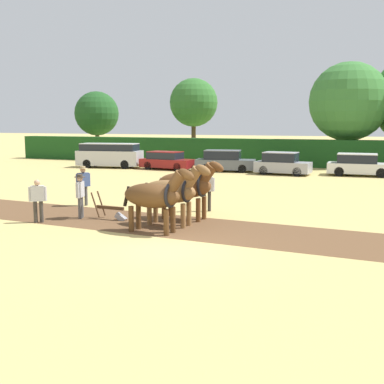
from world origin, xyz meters
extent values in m
plane|color=tan|center=(0.00, 0.00, 0.00)|extent=(240.00, 240.00, 0.00)
cube|color=brown|center=(-5.58, 3.25, 0.00)|extent=(28.59, 5.29, 0.01)
cube|color=#194719|center=(0.00, 28.04, 1.13)|extent=(56.75, 1.35, 2.27)
cylinder|color=brown|center=(-23.04, 32.66, 1.66)|extent=(0.44, 0.44, 3.31)
sphere|color=#1E4C1E|center=(-23.04, 32.66, 4.61)|extent=(4.73, 4.73, 4.73)
cylinder|color=#4C3823|center=(-11.88, 32.81, 2.15)|extent=(0.44, 0.44, 4.31)
sphere|color=#2D6628|center=(-11.88, 32.81, 5.62)|extent=(4.78, 4.78, 4.78)
cylinder|color=#4C3823|center=(3.03, 29.98, 1.79)|extent=(0.44, 0.44, 3.58)
sphere|color=#387533|center=(3.03, 29.98, 5.37)|extent=(6.53, 6.53, 6.53)
ellipsoid|color=#513319|center=(-1.40, 1.75, 1.25)|extent=(2.11, 0.99, 0.83)
cylinder|color=#513319|center=(-0.72, 1.95, 0.44)|extent=(0.18, 0.18, 0.88)
cylinder|color=#513319|center=(-0.75, 1.47, 0.44)|extent=(0.18, 0.18, 0.88)
cylinder|color=#513319|center=(-2.05, 2.03, 0.44)|extent=(0.18, 0.18, 0.88)
cylinder|color=#513319|center=(-2.08, 1.55, 0.44)|extent=(0.18, 0.18, 0.88)
cylinder|color=#513319|center=(-0.53, 1.70, 1.73)|extent=(0.80, 0.44, 0.87)
ellipsoid|color=#513319|center=(-0.12, 1.67, 2.02)|extent=(0.69, 0.30, 0.54)
cube|color=black|center=(-0.35, 1.69, 1.90)|extent=(0.42, 0.10, 0.55)
cylinder|color=black|center=(-2.38, 1.81, 1.16)|extent=(0.30, 0.14, 0.71)
torus|color=black|center=(-0.68, 1.71, 1.32)|extent=(0.16, 0.86, 0.85)
ellipsoid|color=brown|center=(-1.33, 2.99, 1.23)|extent=(2.13, 0.98, 0.82)
cylinder|color=brown|center=(-0.63, 3.19, 0.43)|extent=(0.18, 0.18, 0.87)
cylinder|color=brown|center=(-0.66, 2.72, 0.43)|extent=(0.18, 0.18, 0.87)
cylinder|color=brown|center=(-1.99, 3.27, 0.43)|extent=(0.18, 0.18, 0.87)
cylinder|color=brown|center=(-2.02, 2.80, 0.43)|extent=(0.18, 0.18, 0.87)
cylinder|color=brown|center=(-0.44, 2.94, 1.73)|extent=(0.83, 0.43, 0.93)
ellipsoid|color=brown|center=(0.00, 2.91, 2.05)|extent=(0.69, 0.30, 0.54)
cube|color=black|center=(-0.24, 2.93, 1.91)|extent=(0.45, 0.11, 0.60)
cylinder|color=black|center=(-2.32, 3.05, 1.14)|extent=(0.30, 0.14, 0.71)
torus|color=black|center=(-0.60, 2.95, 1.30)|extent=(0.16, 0.84, 0.84)
ellipsoid|color=brown|center=(-1.25, 4.23, 1.31)|extent=(2.27, 1.14, 0.96)
cylinder|color=brown|center=(-0.52, 4.47, 0.44)|extent=(0.18, 0.18, 0.88)
cylinder|color=brown|center=(-0.55, 3.91, 0.44)|extent=(0.18, 0.18, 0.88)
cylinder|color=brown|center=(-1.95, 4.55, 0.44)|extent=(0.18, 0.18, 0.88)
cylinder|color=brown|center=(-1.99, 4.00, 0.44)|extent=(0.18, 0.18, 0.88)
cylinder|color=brown|center=(-0.31, 4.18, 1.79)|extent=(0.82, 0.50, 0.87)
ellipsoid|color=brown|center=(0.07, 4.16, 2.07)|extent=(0.69, 0.30, 0.54)
cube|color=gray|center=(-0.14, 4.17, 2.00)|extent=(0.40, 0.10, 0.52)
cylinder|color=gray|center=(-2.30, 4.30, 1.21)|extent=(0.30, 0.14, 0.71)
torus|color=black|center=(-0.48, 4.19, 1.39)|extent=(0.17, 0.97, 0.97)
cube|color=#4C331E|center=(-3.85, 3.14, 0.45)|extent=(1.21, 0.17, 0.12)
cube|color=#939399|center=(-3.37, 3.12, 0.10)|extent=(0.49, 0.23, 0.39)
cylinder|color=#4C331E|center=(-4.38, 3.38, 0.55)|extent=(0.40, 0.08, 0.96)
cylinder|color=#4C331E|center=(-4.41, 2.98, 0.55)|extent=(0.40, 0.08, 0.96)
cylinder|color=#4C4C4C|center=(-5.05, 3.01, 0.42)|extent=(0.14, 0.14, 0.83)
cylinder|color=#4C4C4C|center=(-4.98, 2.80, 0.42)|extent=(0.14, 0.14, 0.83)
cube|color=#B7B7BC|center=(-5.01, 2.91, 1.13)|extent=(0.34, 0.52, 0.59)
sphere|color=tan|center=(-5.01, 2.91, 1.54)|extent=(0.23, 0.23, 0.23)
cylinder|color=#B7B7BC|center=(-5.10, 3.18, 1.10)|extent=(0.09, 0.09, 0.55)
cylinder|color=#B7B7BC|center=(-4.93, 2.63, 1.10)|extent=(0.09, 0.09, 0.55)
cylinder|color=#42382D|center=(-5.01, 2.91, 1.61)|extent=(0.43, 0.43, 0.02)
cylinder|color=#42382D|center=(-5.01, 2.91, 1.66)|extent=(0.21, 0.21, 0.10)
cylinder|color=#38332D|center=(-0.88, 6.12, 0.42)|extent=(0.14, 0.14, 0.84)
cylinder|color=#38332D|center=(-1.07, 6.01, 0.42)|extent=(0.14, 0.14, 0.84)
cube|color=#B7B7BC|center=(-0.97, 6.06, 1.14)|extent=(0.52, 0.43, 0.59)
sphere|color=tan|center=(-0.97, 6.06, 1.55)|extent=(0.23, 0.23, 0.23)
cylinder|color=#B7B7BC|center=(-0.73, 6.22, 1.11)|extent=(0.09, 0.09, 0.56)
cylinder|color=#B7B7BC|center=(-1.22, 5.91, 1.11)|extent=(0.09, 0.09, 0.56)
cylinder|color=#38332D|center=(-5.93, 1.72, 0.40)|extent=(0.14, 0.14, 0.81)
cylinder|color=#38332D|center=(-6.10, 1.60, 0.40)|extent=(0.14, 0.14, 0.81)
cube|color=#B7B7BC|center=(-6.01, 1.66, 1.09)|extent=(0.50, 0.42, 0.57)
sphere|color=tan|center=(-6.01, 1.66, 1.49)|extent=(0.22, 0.22, 0.22)
cylinder|color=#B7B7BC|center=(-5.78, 1.81, 1.07)|extent=(0.09, 0.09, 0.54)
cylinder|color=#B7B7BC|center=(-6.25, 1.51, 1.07)|extent=(0.09, 0.09, 0.54)
cylinder|color=#4C4C4C|center=(-6.47, 5.45, 0.43)|extent=(0.14, 0.14, 0.86)
cylinder|color=#4C4C4C|center=(-6.58, 5.26, 0.43)|extent=(0.14, 0.14, 0.86)
cube|color=#3D5184|center=(-6.52, 5.36, 1.17)|extent=(0.43, 0.53, 0.61)
sphere|color=tan|center=(-6.52, 5.36, 1.59)|extent=(0.23, 0.23, 0.23)
cylinder|color=#3D5184|center=(-6.38, 5.61, 1.14)|extent=(0.09, 0.09, 0.57)
cylinder|color=#3D5184|center=(-6.67, 5.10, 1.14)|extent=(0.09, 0.09, 0.57)
cylinder|color=tan|center=(-6.52, 5.36, 1.66)|extent=(0.44, 0.44, 0.02)
cylinder|color=tan|center=(-6.52, 5.36, 1.71)|extent=(0.22, 0.22, 0.10)
cube|color=#BCBCC1|center=(-14.95, 21.66, 0.79)|extent=(5.45, 2.64, 1.19)
cube|color=black|center=(-14.95, 21.66, 1.65)|extent=(4.80, 2.36, 0.54)
cube|color=#BCBCC1|center=(-14.95, 21.66, 1.95)|extent=(4.80, 2.36, 0.06)
cylinder|color=black|center=(-13.47, 22.72, 0.35)|extent=(0.72, 0.32, 0.69)
cylinder|color=black|center=(-13.22, 21.09, 0.35)|extent=(0.72, 0.32, 0.69)
cylinder|color=black|center=(-16.68, 22.24, 0.35)|extent=(0.72, 0.32, 0.69)
cylinder|color=black|center=(-16.43, 20.60, 0.35)|extent=(0.72, 0.32, 0.69)
cube|color=maroon|center=(-9.85, 21.84, 0.50)|extent=(4.44, 2.18, 0.65)
cube|color=black|center=(-10.06, 21.86, 1.09)|extent=(2.72, 1.82, 0.53)
cube|color=maroon|center=(-10.06, 21.86, 1.39)|extent=(2.72, 1.82, 0.06)
cylinder|color=black|center=(-8.44, 22.43, 0.31)|extent=(0.65, 0.29, 0.63)
cylinder|color=black|center=(-8.61, 20.95, 0.31)|extent=(0.65, 0.29, 0.63)
cylinder|color=black|center=(-11.08, 22.73, 0.31)|extent=(0.65, 0.29, 0.63)
cylinder|color=black|center=(-11.25, 21.25, 0.31)|extent=(0.65, 0.29, 0.63)
cube|color=#565B66|center=(-5.16, 22.06, 0.54)|extent=(4.62, 2.46, 0.74)
cube|color=black|center=(-5.38, 22.03, 1.23)|extent=(2.86, 2.00, 0.64)
cube|color=#565B66|center=(-5.38, 22.03, 1.58)|extent=(2.86, 2.00, 0.06)
cylinder|color=black|center=(-3.94, 23.05, 0.31)|extent=(0.64, 0.32, 0.61)
cylinder|color=black|center=(-3.69, 21.52, 0.31)|extent=(0.64, 0.32, 0.61)
cylinder|color=black|center=(-6.63, 22.61, 0.31)|extent=(0.64, 0.32, 0.61)
cylinder|color=black|center=(-6.38, 21.08, 0.31)|extent=(0.64, 0.32, 0.61)
cube|color=#9E9EA8|center=(-0.70, 21.43, 0.54)|extent=(3.93, 1.96, 0.73)
cube|color=black|center=(-0.89, 21.44, 1.22)|extent=(2.39, 1.69, 0.62)
cube|color=#9E9EA8|center=(-0.89, 21.44, 1.56)|extent=(2.39, 1.69, 0.06)
cylinder|color=black|center=(0.54, 22.09, 0.31)|extent=(0.64, 0.26, 0.63)
cylinder|color=black|center=(0.44, 20.61, 0.31)|extent=(0.64, 0.26, 0.63)
cylinder|color=black|center=(-1.83, 22.25, 0.31)|extent=(0.64, 0.26, 0.63)
cylinder|color=black|center=(-1.93, 20.77, 0.31)|extent=(0.64, 0.26, 0.63)
cube|color=silver|center=(4.43, 22.58, 0.53)|extent=(4.38, 1.92, 0.71)
cube|color=black|center=(4.22, 22.57, 1.18)|extent=(2.64, 1.70, 0.59)
cube|color=silver|center=(4.22, 22.57, 1.51)|extent=(2.64, 1.70, 0.06)
cylinder|color=black|center=(5.76, 23.41, 0.32)|extent=(0.65, 0.24, 0.65)
cylinder|color=black|center=(5.80, 21.81, 0.32)|extent=(0.65, 0.24, 0.65)
cylinder|color=black|center=(3.07, 23.34, 0.32)|extent=(0.65, 0.24, 0.65)
cylinder|color=black|center=(3.11, 21.75, 0.32)|extent=(0.65, 0.24, 0.65)
camera|label=1|loc=(5.62, -12.55, 3.68)|focal=45.00mm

